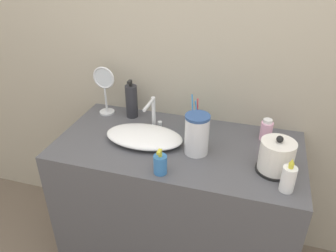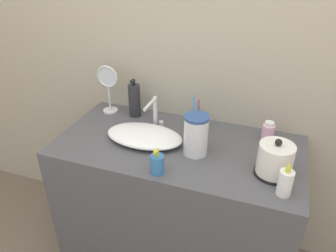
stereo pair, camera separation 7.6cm
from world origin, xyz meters
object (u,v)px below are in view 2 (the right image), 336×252
(toothbrush_cup, at_px, (196,124))
(water_pitcher, at_px, (196,135))
(faucet, at_px, (155,112))
(lotion_bottle, at_px, (134,100))
(electric_kettle, at_px, (275,161))
(hand_cream_bottle, at_px, (285,182))
(vanity_mirror, at_px, (108,86))
(mouthwash_bottle, at_px, (268,133))
(shampoo_bottle, at_px, (157,164))

(toothbrush_cup, relative_size, water_pitcher, 1.02)
(faucet, distance_m, lotion_bottle, 0.20)
(toothbrush_cup, distance_m, lotion_bottle, 0.40)
(faucet, height_order, lotion_bottle, lotion_bottle)
(electric_kettle, height_order, lotion_bottle, lotion_bottle)
(hand_cream_bottle, distance_m, vanity_mirror, 1.13)
(lotion_bottle, relative_size, hand_cream_bottle, 1.44)
(hand_cream_bottle, bearing_deg, lotion_bottle, 153.66)
(electric_kettle, relative_size, mouthwash_bottle, 1.56)
(electric_kettle, relative_size, hand_cream_bottle, 1.16)
(lotion_bottle, bearing_deg, electric_kettle, -20.57)
(electric_kettle, bearing_deg, faucet, 162.81)
(electric_kettle, distance_m, water_pitcher, 0.38)
(hand_cream_bottle, relative_size, water_pitcher, 0.78)
(toothbrush_cup, distance_m, mouthwash_bottle, 0.38)
(electric_kettle, xyz_separation_m, vanity_mirror, (-0.99, 0.31, 0.10))
(faucet, bearing_deg, mouthwash_bottle, 6.22)
(electric_kettle, relative_size, shampoo_bottle, 1.46)
(faucet, height_order, toothbrush_cup, toothbrush_cup)
(electric_kettle, relative_size, vanity_mirror, 0.63)
(electric_kettle, relative_size, toothbrush_cup, 0.88)
(vanity_mirror, bearing_deg, hand_cream_bottle, -22.47)
(vanity_mirror, bearing_deg, faucet, -17.23)
(lotion_bottle, bearing_deg, toothbrush_cup, -7.99)
(faucet, distance_m, electric_kettle, 0.68)
(toothbrush_cup, height_order, water_pitcher, toothbrush_cup)
(vanity_mirror, bearing_deg, lotion_bottle, 0.95)
(toothbrush_cup, distance_m, shampoo_bottle, 0.42)
(mouthwash_bottle, relative_size, vanity_mirror, 0.41)
(toothbrush_cup, xyz_separation_m, lotion_bottle, (-0.39, 0.05, 0.05))
(toothbrush_cup, bearing_deg, hand_cream_bottle, -38.08)
(lotion_bottle, distance_m, vanity_mirror, 0.18)
(water_pitcher, bearing_deg, lotion_bottle, 149.61)
(faucet, distance_m, vanity_mirror, 0.36)
(hand_cream_bottle, bearing_deg, faucet, 155.15)
(toothbrush_cup, height_order, vanity_mirror, vanity_mirror)
(toothbrush_cup, bearing_deg, mouthwash_bottle, 2.04)
(shampoo_bottle, bearing_deg, electric_kettle, 18.35)
(shampoo_bottle, bearing_deg, hand_cream_bottle, 4.19)
(mouthwash_bottle, xyz_separation_m, water_pitcher, (-0.32, -0.22, 0.05))
(mouthwash_bottle, bearing_deg, lotion_bottle, 176.93)
(electric_kettle, xyz_separation_m, hand_cream_bottle, (0.05, -0.12, -0.01))
(toothbrush_cup, height_order, hand_cream_bottle, toothbrush_cup)
(toothbrush_cup, bearing_deg, vanity_mirror, 174.64)
(toothbrush_cup, bearing_deg, shampoo_bottle, -98.64)
(shampoo_bottle, height_order, mouthwash_bottle, shampoo_bottle)
(shampoo_bottle, bearing_deg, water_pitcher, 60.41)
(mouthwash_bottle, xyz_separation_m, vanity_mirror, (-0.94, 0.04, 0.11))
(faucet, xyz_separation_m, shampoo_bottle, (0.16, -0.36, -0.06))
(electric_kettle, height_order, shampoo_bottle, electric_kettle)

